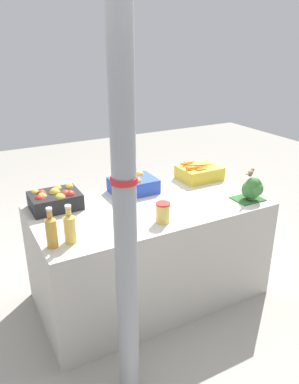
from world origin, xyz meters
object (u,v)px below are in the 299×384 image
(broccoli_pile, at_px, (253,189))
(juice_bottle_golden, at_px, (70,227))
(carrot_crate, at_px, (199,172))
(juice_bottle_amber, at_px, (51,231))
(orange_crate, at_px, (132,185))
(pickle_jar, at_px, (163,212))
(sparrow_bird, at_px, (251,172))
(support_pole, at_px, (125,204))
(apple_crate, at_px, (55,199))

(broccoli_pile, height_order, juice_bottle_golden, juice_bottle_golden)
(carrot_crate, distance_m, juice_bottle_amber, 1.53)
(orange_crate, xyz_separation_m, juice_bottle_amber, (-0.78, -0.54, 0.04))
(pickle_jar, xyz_separation_m, sparrow_bird, (0.78, 0.04, 0.14))
(support_pole, height_order, pickle_jar, support_pole)
(carrot_crate, bearing_deg, juice_bottle_amber, -159.54)
(support_pole, height_order, orange_crate, support_pole)
(carrot_crate, relative_size, sparrow_bird, 2.77)
(orange_crate, bearing_deg, support_pole, -117.32)
(juice_bottle_golden, bearing_deg, support_pole, -73.40)
(support_pole, relative_size, pickle_jar, 17.46)
(orange_crate, bearing_deg, sparrow_bird, -35.84)
(pickle_jar, bearing_deg, carrot_crate, 39.08)
(carrot_crate, xyz_separation_m, pickle_jar, (-0.70, -0.57, 0.01))
(carrot_crate, xyz_separation_m, broccoli_pile, (0.08, -0.57, 0.03))
(apple_crate, bearing_deg, carrot_crate, 0.03)
(support_pole, distance_m, apple_crate, 1.08)
(carrot_crate, relative_size, juice_bottle_golden, 1.44)
(support_pole, bearing_deg, broccoli_pile, 19.50)
(orange_crate, relative_size, pickle_jar, 2.52)
(pickle_jar, bearing_deg, sparrow_bird, 2.72)
(apple_crate, xyz_separation_m, sparrow_bird, (1.36, -0.53, 0.14))
(pickle_jar, bearing_deg, orange_crate, 85.18)
(support_pole, bearing_deg, orange_crate, 62.68)
(juice_bottle_golden, bearing_deg, juice_bottle_amber, 180.00)
(support_pole, bearing_deg, pickle_jar, 43.36)
(apple_crate, height_order, broccoli_pile, broccoli_pile)
(juice_bottle_golden, bearing_deg, pickle_jar, -2.89)
(apple_crate, xyz_separation_m, carrot_crate, (1.27, 0.00, -0.01))
(orange_crate, relative_size, broccoli_pile, 1.60)
(carrot_crate, bearing_deg, sparrow_bird, -80.54)
(sparrow_bird, bearing_deg, orange_crate, 117.92)
(apple_crate, distance_m, sparrow_bird, 1.46)
(orange_crate, distance_m, broccoli_pile, 0.93)
(support_pole, relative_size, carrot_crate, 6.94)
(support_pole, height_order, juice_bottle_golden, support_pole)
(juice_bottle_golden, bearing_deg, broccoli_pile, -1.58)
(apple_crate, height_order, sparrow_bird, sparrow_bird)
(orange_crate, height_order, juice_bottle_golden, juice_bottle_golden)
(support_pole, relative_size, juice_bottle_amber, 9.64)
(carrot_crate, bearing_deg, broccoli_pile, -81.65)
(apple_crate, relative_size, juice_bottle_golden, 1.44)
(carrot_crate, distance_m, juice_bottle_golden, 1.42)
(orange_crate, bearing_deg, carrot_crate, -0.31)
(juice_bottle_golden, bearing_deg, carrot_crate, 22.01)
(broccoli_pile, bearing_deg, carrot_crate, 98.35)
(juice_bottle_golden, relative_size, pickle_jar, 1.75)
(orange_crate, height_order, broccoli_pile, broccoli_pile)
(carrot_crate, xyz_separation_m, juice_bottle_golden, (-1.32, -0.53, 0.04))
(apple_crate, height_order, carrot_crate, same)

